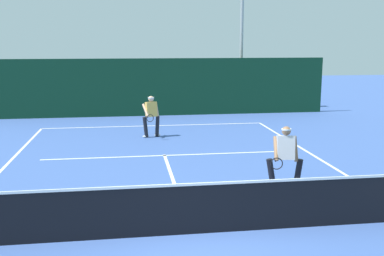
# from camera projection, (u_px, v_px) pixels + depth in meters

# --- Properties ---
(ground_plane) EXTENTS (80.00, 80.00, 0.00)m
(ground_plane) POSITION_uv_depth(u_px,v_px,m) (192.00, 234.00, 8.82)
(ground_plane) COLOR #3E5DA5
(court_line_baseline_far) EXTENTS (9.77, 0.10, 0.01)m
(court_line_baseline_far) POSITION_uv_depth(u_px,v_px,m) (154.00, 126.00, 20.23)
(court_line_baseline_far) COLOR white
(court_line_baseline_far) RESTS_ON ground_plane
(court_line_service) EXTENTS (7.96, 0.10, 0.01)m
(court_line_service) POSITION_uv_depth(u_px,v_px,m) (165.00, 155.00, 14.92)
(court_line_service) COLOR white
(court_line_service) RESTS_ON ground_plane
(court_line_centre) EXTENTS (0.10, 6.40, 0.01)m
(court_line_centre) POSITION_uv_depth(u_px,v_px,m) (174.00, 184.00, 11.93)
(court_line_centre) COLOR white
(court_line_centre) RESTS_ON ground_plane
(tennis_net) EXTENTS (10.70, 0.09, 1.09)m
(tennis_net) POSITION_uv_depth(u_px,v_px,m) (192.00, 208.00, 8.72)
(tennis_net) COLOR #1E4723
(tennis_net) RESTS_ON ground_plane
(player_near) EXTENTS (1.00, 0.85, 1.67)m
(player_near) POSITION_uv_depth(u_px,v_px,m) (285.00, 156.00, 11.16)
(player_near) COLOR black
(player_near) RESTS_ON ground_plane
(player_far) EXTENTS (0.75, 0.91, 1.63)m
(player_far) POSITION_uv_depth(u_px,v_px,m) (151.00, 115.00, 17.67)
(player_far) COLOR black
(player_far) RESTS_ON ground_plane
(back_fence_windscreen) EXTENTS (18.17, 0.12, 2.89)m
(back_fence_windscreen) POSITION_uv_depth(u_px,v_px,m) (150.00, 87.00, 22.74)
(back_fence_windscreen) COLOR #0E3521
(back_fence_windscreen) RESTS_ON ground_plane
(light_pole) EXTENTS (0.55, 0.44, 7.70)m
(light_pole) POSITION_uv_depth(u_px,v_px,m) (242.00, 23.00, 24.22)
(light_pole) COLOR #9EA39E
(light_pole) RESTS_ON ground_plane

